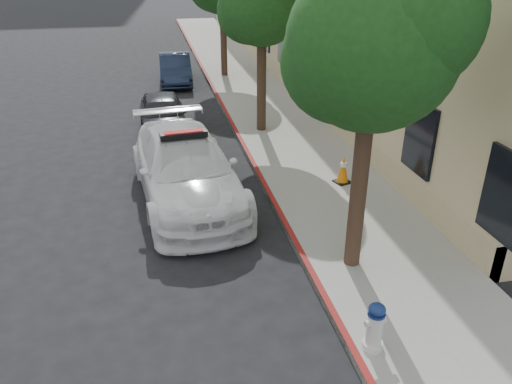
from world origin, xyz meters
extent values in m
plane|color=black|center=(0.00, 0.00, 0.00)|extent=(120.00, 120.00, 0.00)
cube|color=gray|center=(3.60, 10.00, 0.07)|extent=(3.20, 50.00, 0.15)
cube|color=maroon|center=(2.06, 10.00, 0.07)|extent=(0.12, 50.00, 0.15)
cylinder|color=black|center=(2.90, -2.00, 1.80)|extent=(0.30, 0.30, 3.30)
sphere|color=#173C13|center=(2.90, -2.00, 4.25)|extent=(2.80, 2.80, 2.80)
sphere|color=#173C13|center=(3.30, -2.30, 4.65)|extent=(2.24, 2.24, 2.24)
sphere|color=#173C13|center=(2.55, -1.70, 3.95)|extent=(2.10, 2.10, 2.10)
cylinder|color=black|center=(2.90, 6.00, 1.74)|extent=(0.30, 0.30, 3.19)
sphere|color=#173C13|center=(2.90, 6.00, 4.14)|extent=(2.60, 2.60, 2.60)
sphere|color=#173C13|center=(2.55, 6.30, 3.84)|extent=(1.95, 1.95, 1.95)
cylinder|color=black|center=(2.90, 14.00, 1.86)|extent=(0.30, 0.30, 3.41)
imported|color=silver|center=(0.07, 1.66, 0.81)|extent=(2.78, 5.77, 1.62)
cube|color=black|center=(0.07, 1.66, 1.68)|extent=(1.12, 0.38, 0.14)
cube|color=#A50A07|center=(0.07, 1.66, 1.74)|extent=(0.92, 0.30, 0.06)
imported|color=black|center=(-0.27, 6.73, 0.65)|extent=(1.61, 3.84, 1.30)
imported|color=#162038|center=(0.58, 13.57, 0.64)|extent=(1.49, 3.94, 1.29)
cylinder|color=silver|center=(2.35, -4.22, 0.20)|extent=(0.32, 0.32, 0.10)
cylinder|color=silver|center=(2.35, -4.22, 0.52)|extent=(0.24, 0.24, 0.54)
ellipsoid|color=navy|center=(2.35, -4.22, 0.88)|extent=(0.26, 0.26, 0.18)
cylinder|color=silver|center=(2.35, -4.22, 0.64)|extent=(0.35, 0.14, 0.10)
cylinder|color=silver|center=(2.35, -4.22, 0.64)|extent=(0.12, 0.19, 0.10)
cube|color=black|center=(4.04, 1.48, 0.17)|extent=(0.48, 0.48, 0.03)
cone|color=orange|center=(4.04, 1.48, 0.53)|extent=(0.29, 0.29, 0.69)
cylinder|color=white|center=(4.04, 1.48, 0.64)|extent=(0.16, 0.16, 0.11)
camera|label=1|loc=(-0.58, -9.48, 5.63)|focal=35.00mm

